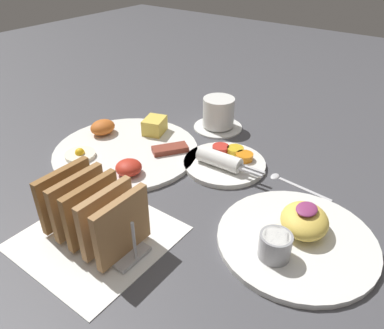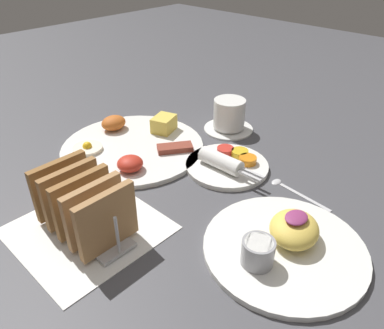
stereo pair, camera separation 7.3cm
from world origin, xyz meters
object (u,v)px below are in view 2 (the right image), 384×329
Objects in this scene: plate_breakfast at (133,144)px; plate_foreground at (284,243)px; plate_condiments at (227,164)px; toast_rack at (83,205)px; coffee_cup at (229,116)px.

plate_breakfast is 1.26× the size of plate_foreground.
plate_breakfast is 1.72× the size of plate_condiments.
plate_foreground is 1.38× the size of toast_rack.
plate_condiments is at bearing -142.19° from coffee_cup.
plate_breakfast is at bearing 156.16° from coffee_cup.
toast_rack reaches higher than plate_condiments.
plate_breakfast is 1.75× the size of toast_rack.
toast_rack is (-0.22, -0.16, 0.04)m from plate_breakfast.
plate_foreground is at bearing -129.54° from coffee_cup.
toast_rack is at bearing 124.80° from plate_foreground.
plate_condiments is (0.08, -0.21, 0.00)m from plate_breakfast.
coffee_cup is at bearing -23.84° from plate_breakfast.
plate_foreground reaches higher than plate_condiments.
plate_condiments is at bearing -9.10° from toast_rack.
plate_breakfast reaches higher than plate_condiments.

